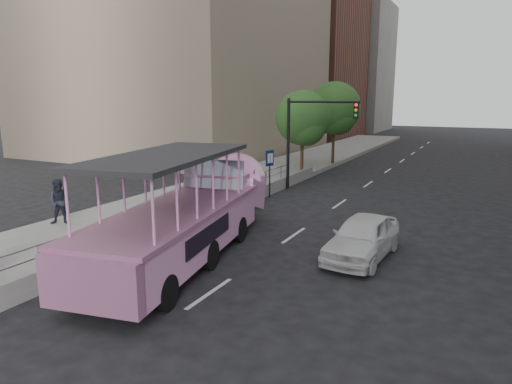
{
  "coord_description": "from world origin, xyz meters",
  "views": [
    {
      "loc": [
        7.38,
        -11.73,
        5.2
      ],
      "look_at": [
        -0.11,
        2.96,
        1.8
      ],
      "focal_mm": 32.0,
      "sensor_mm": 36.0,
      "label": 1
    }
  ],
  "objects_px": {
    "parking_sign": "(270,168)",
    "traffic_signal": "(308,129)",
    "car": "(363,237)",
    "pedestrian_mid": "(60,202)",
    "street_tree_near": "(304,120)",
    "street_tree_far": "(335,110)",
    "duck_boat": "(190,215)"
  },
  "relations": [
    {
      "from": "pedestrian_mid",
      "to": "street_tree_near",
      "type": "distance_m",
      "value": 16.34
    },
    {
      "from": "parking_sign",
      "to": "street_tree_far",
      "type": "height_order",
      "value": "street_tree_far"
    },
    {
      "from": "car",
      "to": "street_tree_near",
      "type": "distance_m",
      "value": 15.41
    },
    {
      "from": "pedestrian_mid",
      "to": "traffic_signal",
      "type": "height_order",
      "value": "traffic_signal"
    },
    {
      "from": "car",
      "to": "pedestrian_mid",
      "type": "xyz_separation_m",
      "value": [
        -11.42,
        -2.35,
        0.48
      ]
    },
    {
      "from": "street_tree_near",
      "to": "street_tree_far",
      "type": "relative_size",
      "value": 0.89
    },
    {
      "from": "duck_boat",
      "to": "car",
      "type": "xyz_separation_m",
      "value": [
        5.31,
        2.18,
        -0.61
      ]
    },
    {
      "from": "parking_sign",
      "to": "street_tree_far",
      "type": "xyz_separation_m",
      "value": [
        -0.33,
        12.17,
        2.7
      ]
    },
    {
      "from": "pedestrian_mid",
      "to": "traffic_signal",
      "type": "distance_m",
      "value": 13.64
    },
    {
      "from": "pedestrian_mid",
      "to": "street_tree_near",
      "type": "xyz_separation_m",
      "value": [
        4.15,
        15.58,
        2.62
      ]
    },
    {
      "from": "parking_sign",
      "to": "street_tree_near",
      "type": "xyz_separation_m",
      "value": [
        -0.53,
        6.17,
        2.21
      ]
    },
    {
      "from": "duck_boat",
      "to": "street_tree_near",
      "type": "xyz_separation_m",
      "value": [
        -1.96,
        15.42,
        2.49
      ]
    },
    {
      "from": "duck_boat",
      "to": "street_tree_far",
      "type": "distance_m",
      "value": 21.69
    },
    {
      "from": "duck_boat",
      "to": "street_tree_near",
      "type": "relative_size",
      "value": 1.94
    },
    {
      "from": "duck_boat",
      "to": "parking_sign",
      "type": "relative_size",
      "value": 4.38
    },
    {
      "from": "car",
      "to": "parking_sign",
      "type": "bearing_deg",
      "value": 137.59
    },
    {
      "from": "street_tree_near",
      "to": "duck_boat",
      "type": "bearing_deg",
      "value": -82.76
    },
    {
      "from": "duck_boat",
      "to": "street_tree_near",
      "type": "bearing_deg",
      "value": 97.24
    },
    {
      "from": "parking_sign",
      "to": "street_tree_far",
      "type": "relative_size",
      "value": 0.39
    },
    {
      "from": "pedestrian_mid",
      "to": "street_tree_near",
      "type": "height_order",
      "value": "street_tree_near"
    },
    {
      "from": "car",
      "to": "traffic_signal",
      "type": "height_order",
      "value": "traffic_signal"
    },
    {
      "from": "car",
      "to": "pedestrian_mid",
      "type": "distance_m",
      "value": 11.67
    },
    {
      "from": "duck_boat",
      "to": "traffic_signal",
      "type": "xyz_separation_m",
      "value": [
        -0.36,
        11.99,
        2.17
      ]
    },
    {
      "from": "traffic_signal",
      "to": "street_tree_far",
      "type": "distance_m",
      "value": 9.57
    },
    {
      "from": "pedestrian_mid",
      "to": "street_tree_far",
      "type": "xyz_separation_m",
      "value": [
        4.35,
        21.58,
        3.11
      ]
    },
    {
      "from": "traffic_signal",
      "to": "street_tree_far",
      "type": "relative_size",
      "value": 0.81
    },
    {
      "from": "car",
      "to": "street_tree_far",
      "type": "height_order",
      "value": "street_tree_far"
    },
    {
      "from": "traffic_signal",
      "to": "parking_sign",
      "type": "bearing_deg",
      "value": -111.23
    },
    {
      "from": "parking_sign",
      "to": "traffic_signal",
      "type": "height_order",
      "value": "traffic_signal"
    },
    {
      "from": "parking_sign",
      "to": "traffic_signal",
      "type": "distance_m",
      "value": 3.5
    },
    {
      "from": "parking_sign",
      "to": "pedestrian_mid",
      "type": "bearing_deg",
      "value": -116.47
    },
    {
      "from": "pedestrian_mid",
      "to": "street_tree_near",
      "type": "relative_size",
      "value": 0.31
    }
  ]
}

